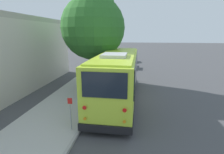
{
  "coord_description": "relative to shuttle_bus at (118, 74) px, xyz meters",
  "views": [
    {
      "loc": [
        -12.13,
        -0.57,
        4.63
      ],
      "look_at": [
        1.01,
        1.24,
        1.3
      ],
      "focal_mm": 28.0,
      "sensor_mm": 36.0,
      "label": 1
    }
  ],
  "objects": [
    {
      "name": "sidewalk_slab",
      "position": [
        0.45,
        3.24,
        -1.8
      ],
      "size": [
        80.0,
        3.58,
        0.15
      ],
      "primitive_type": "cube",
      "color": "#B2AFA8",
      "rests_on": "ground"
    },
    {
      "name": "curb_strip",
      "position": [
        0.45,
        1.38,
        -1.8
      ],
      "size": [
        80.0,
        0.14,
        0.15
      ],
      "primitive_type": "cube",
      "color": "#9D9A94",
      "rests_on": "ground"
    },
    {
      "name": "ground_plane",
      "position": [
        0.45,
        -0.64,
        -1.87
      ],
      "size": [
        160.0,
        160.0,
        0.0
      ],
      "primitive_type": "plane",
      "color": "#474749"
    },
    {
      "name": "street_tree",
      "position": [
        3.42,
        2.47,
        3.56
      ],
      "size": [
        5.37,
        5.37,
        8.42
      ],
      "color": "brown",
      "rests_on": "sidewalk_slab"
    },
    {
      "name": "parked_sedan_black",
      "position": [
        12.14,
        0.37,
        -1.26
      ],
      "size": [
        4.48,
        1.97,
        1.32
      ],
      "rotation": [
        0.0,
        0.0,
        -0.08
      ],
      "color": "black",
      "rests_on": "ground"
    },
    {
      "name": "sign_post_far",
      "position": [
        -2.39,
        1.74,
        -0.86
      ],
      "size": [
        0.06,
        0.22,
        1.67
      ],
      "color": "gray",
      "rests_on": "sidewalk_slab"
    },
    {
      "name": "sign_post_near",
      "position": [
        -4.48,
        1.74,
        -0.9
      ],
      "size": [
        0.06,
        0.22,
        1.59
      ],
      "color": "gray",
      "rests_on": "sidewalk_slab"
    },
    {
      "name": "shuttle_bus",
      "position": [
        0.0,
        0.0,
        0.0
      ],
      "size": [
        9.76,
        2.69,
        3.49
      ],
      "rotation": [
        0.0,
        0.0,
        -0.02
      ],
      "color": "#BCDB38",
      "rests_on": "ground"
    },
    {
      "name": "parked_sedan_gray",
      "position": [
        17.73,
        0.41,
        -1.26
      ],
      "size": [
        4.24,
        2.05,
        1.31
      ],
      "rotation": [
        0.0,
        0.0,
        0.08
      ],
      "color": "slate",
      "rests_on": "ground"
    }
  ]
}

